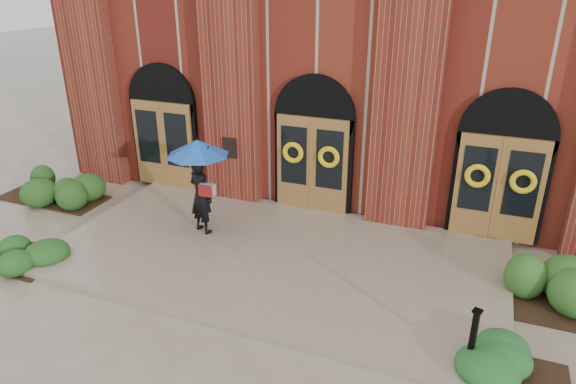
% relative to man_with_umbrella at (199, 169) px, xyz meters
% --- Properties ---
extents(ground, '(90.00, 90.00, 0.00)m').
position_rel_man_with_umbrella_xyz_m(ground, '(2.03, -0.53, -1.77)').
color(ground, gray).
rests_on(ground, ground).
extents(landing, '(10.00, 5.30, 0.15)m').
position_rel_man_with_umbrella_xyz_m(landing, '(2.03, -0.38, -1.70)').
color(landing, gray).
rests_on(landing, ground).
extents(church_building, '(16.20, 12.53, 7.00)m').
position_rel_man_with_umbrella_xyz_m(church_building, '(2.03, 8.25, 1.73)').
color(church_building, maroon).
rests_on(church_building, ground).
extents(man_with_umbrella, '(1.87, 1.87, 2.32)m').
position_rel_man_with_umbrella_xyz_m(man_with_umbrella, '(0.00, 0.00, 0.00)').
color(man_with_umbrella, black).
rests_on(man_with_umbrella, landing).
extents(metal_post, '(0.18, 0.18, 1.03)m').
position_rel_man_with_umbrella_xyz_m(metal_post, '(6.33, -2.47, -1.09)').
color(metal_post, black).
rests_on(metal_post, landing).
extents(hedge_wall_left, '(2.80, 1.12, 0.72)m').
position_rel_man_with_umbrella_xyz_m(hedge_wall_left, '(-5.16, 0.42, -1.42)').
color(hedge_wall_left, '#224818').
rests_on(hedge_wall_left, ground).
extents(hedge_front_left, '(1.34, 1.14, 0.47)m').
position_rel_man_with_umbrella_xyz_m(hedge_front_left, '(-3.07, -2.47, -1.54)').
color(hedge_front_left, '#204C1A').
rests_on(hedge_front_left, ground).
extents(hedge_front_right, '(1.34, 1.15, 0.48)m').
position_rel_man_with_umbrella_xyz_m(hedge_front_right, '(7.13, -2.49, -1.54)').
color(hedge_front_right, '#1F5622').
rests_on(hedge_front_right, ground).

